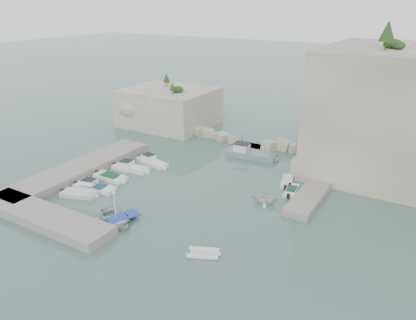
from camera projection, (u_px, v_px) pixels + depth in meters
The scene contains 21 objects.
ground at pixel (183, 198), 49.95m from camera, with size 400.00×400.00×0.00m, color #476B64.
cliff_terrace at pixel (329, 162), 57.65m from camera, with size 8.00×10.00×2.50m, color beige.
outcrop_west at pixel (170, 107), 78.15m from camera, with size 16.00×14.00×7.00m, color beige.
quay_west at pixel (79, 169), 57.06m from camera, with size 5.00×24.00×1.10m, color #9E9689.
quay_south at pixel (44, 217), 44.55m from camera, with size 18.00×4.00×1.10m, color #9E9689.
ledge_east at pixel (315, 189), 51.34m from camera, with size 3.00×16.00×0.80m, color #9E9689.
breakwater at pixel (252, 141), 67.72m from camera, with size 28.00×3.00×1.40m, color beige.
motorboat_a at pixel (152, 164), 60.32m from camera, with size 6.03×1.79×1.40m, color white, non-canonical shape.
motorboat_b at pixel (131, 170), 58.15m from camera, with size 6.06×1.98×1.40m, color white, non-canonical shape.
motorboat_c at pixel (111, 179), 55.25m from camera, with size 5.31×1.93×0.70m, color white, non-canonical shape.
motorboat_d at pixel (95, 190), 52.16m from camera, with size 6.19×1.84×1.40m, color white, non-canonical shape.
motorboat_e at pixel (80, 196), 50.56m from camera, with size 4.88×2.00×0.70m, color silver, non-canonical shape.
rowboat at pixel (116, 222), 44.53m from camera, with size 3.94×5.51×1.14m, color silver.
inflatable_dinghy at pixel (203, 255), 38.86m from camera, with size 3.27×1.58×0.44m, color silver, non-canonical shape.
tender_east_a at pixel (265, 203), 48.79m from camera, with size 2.78×3.22×1.70m, color white.
tender_east_b at pixel (291, 193), 51.33m from camera, with size 3.85×1.31×0.70m, color white, non-canonical shape.
tender_east_c at pixel (287, 183), 53.88m from camera, with size 4.29×1.39×0.70m, color silver, non-canonical shape.
tender_east_d at pixel (308, 178), 55.43m from camera, with size 1.95×5.19×2.00m, color white.
work_boat at pixel (251, 157), 62.90m from camera, with size 8.52×2.52×2.20m, color slate, non-canonical shape.
rowboat_mast at pixel (114, 200), 43.54m from camera, with size 0.10×0.10×4.20m, color white.
vegetation at pixel (392, 38), 54.31m from camera, with size 53.48×13.88×13.40m.
Camera 1 is at (25.59, -36.79, 22.76)m, focal length 35.00 mm.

